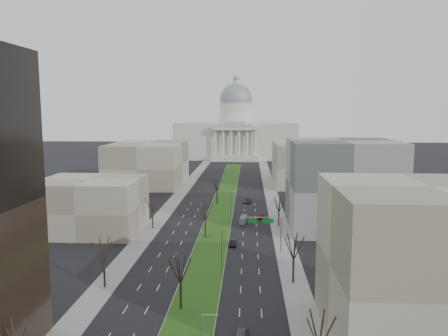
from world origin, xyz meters
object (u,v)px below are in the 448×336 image
at_px(car_red, 261,216).
at_px(box_van, 243,219).
at_px(car_grey_far, 247,201).
at_px(car_black, 233,243).

relative_size(car_red, box_van, 0.62).
bearing_deg(car_grey_far, car_black, -85.39).
relative_size(car_black, car_grey_far, 0.82).
bearing_deg(car_red, box_van, -129.68).
xyz_separation_m(car_black, car_grey_far, (3.01, 48.74, 0.02)).
height_order(car_black, car_grey_far, car_grey_far).
distance_m(car_red, box_van, 7.43).
relative_size(car_red, car_grey_far, 0.89).
bearing_deg(box_van, car_red, 50.84).
relative_size(car_grey_far, box_van, 0.70).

